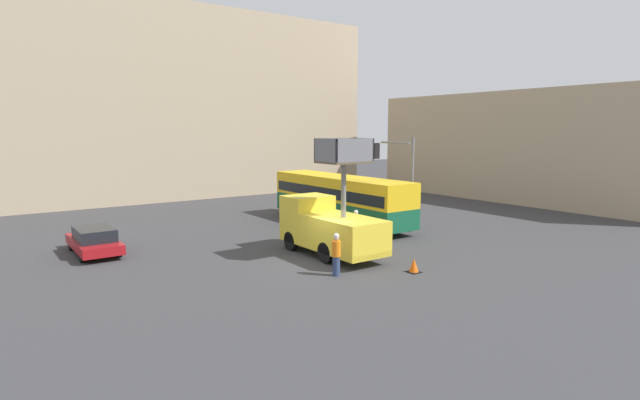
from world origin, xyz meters
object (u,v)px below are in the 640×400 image
traffic_light_pole (399,169)px  road_worker_directing (356,227)px  traffic_cone_near_truck (414,266)px  parked_car_curbside (94,240)px  utility_truck (329,225)px  road_worker_near_truck (336,255)px  city_bus (340,196)px

traffic_light_pole → road_worker_directing: 4.85m
road_worker_directing → traffic_cone_near_truck: (-1.48, -5.77, -0.64)m
traffic_light_pole → parked_car_curbside: bearing=162.0°
utility_truck → road_worker_near_truck: utility_truck is taller
city_bus → traffic_light_pole: traffic_light_pole is taller
utility_truck → traffic_cone_near_truck: (1.18, -4.61, -1.20)m
utility_truck → road_worker_directing: size_ratio=3.26×
traffic_light_pole → traffic_cone_near_truck: size_ratio=9.24×
traffic_light_pole → parked_car_curbside: (-15.93, 5.16, -3.15)m
utility_truck → road_worker_near_truck: 3.64m
city_bus → road_worker_near_truck: bearing=133.7°
traffic_light_pole → road_worker_near_truck: size_ratio=3.09×
city_bus → traffic_light_pole: 4.98m
city_bus → road_worker_directing: (-2.86, -5.11, -0.90)m
road_worker_directing → parked_car_curbside: size_ratio=0.40×
parked_car_curbside → traffic_cone_near_truck: bearing=-47.5°
road_worker_near_truck → traffic_cone_near_truck: (3.08, -1.55, -0.64)m
road_worker_directing → traffic_light_pole: bearing=73.8°
traffic_cone_near_truck → parked_car_curbside: size_ratio=0.13×
city_bus → traffic_light_pole: (0.96, -4.45, 2.00)m
road_worker_near_truck → road_worker_directing: bearing=-159.3°
road_worker_near_truck → parked_car_curbside: size_ratio=0.40×
city_bus → road_worker_near_truck: (-7.42, -9.33, -0.91)m
city_bus → road_worker_near_truck: city_bus is taller
road_worker_near_truck → traffic_cone_near_truck: size_ratio=2.99×
road_worker_near_truck → traffic_cone_near_truck: 3.50m
city_bus → parked_car_curbside: bearing=79.4°
utility_truck → city_bus: bearing=48.6°
traffic_cone_near_truck → road_worker_near_truck: bearing=153.2°
road_worker_near_truck → parked_car_curbside: (-7.55, 10.04, -0.23)m
traffic_light_pole → road_worker_near_truck: (-8.38, -4.87, -2.92)m
city_bus → road_worker_directing: bearing=142.9°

